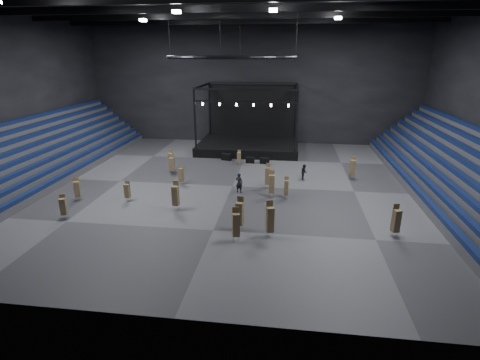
# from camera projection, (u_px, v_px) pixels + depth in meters

# --- Properties ---
(floor) EXTENTS (50.00, 50.00, 0.00)m
(floor) POSITION_uv_depth(u_px,v_px,m) (233.00, 186.00, 39.57)
(floor) COLOR #49494C
(floor) RESTS_ON ground
(wall_back) EXTENTS (50.00, 0.20, 18.00)m
(wall_back) POSITION_uv_depth(u_px,v_px,m) (253.00, 83.00, 56.36)
(wall_back) COLOR black
(wall_back) RESTS_ON ground
(wall_front) EXTENTS (50.00, 0.20, 18.00)m
(wall_front) POSITION_uv_depth(u_px,v_px,m) (163.00, 155.00, 16.95)
(wall_front) COLOR black
(wall_front) RESTS_ON ground
(wall_left) EXTENTS (0.20, 42.00, 18.00)m
(wall_left) POSITION_uv_depth(u_px,v_px,m) (0.00, 96.00, 39.72)
(wall_left) COLOR black
(wall_left) RESTS_ON ground
(bleachers_left) EXTENTS (7.20, 40.00, 6.40)m
(bleachers_left) POSITION_uv_depth(u_px,v_px,m) (30.00, 163.00, 41.82)
(bleachers_left) COLOR #464548
(bleachers_left) RESTS_ON floor
(bleachers_right) EXTENTS (7.20, 40.00, 6.40)m
(bleachers_right) POSITION_uv_depth(u_px,v_px,m) (466.00, 180.00, 36.21)
(bleachers_right) COLOR #464548
(bleachers_right) RESTS_ON floor
(stage) EXTENTS (14.00, 10.00, 9.20)m
(stage) POSITION_uv_depth(u_px,v_px,m) (249.00, 139.00, 54.34)
(stage) COLOR black
(stage) RESTS_ON floor
(truss_ring) EXTENTS (12.30, 12.30, 5.15)m
(truss_ring) POSITION_uv_depth(u_px,v_px,m) (232.00, 57.00, 35.37)
(truss_ring) COLOR black
(truss_ring) RESTS_ON ceiling
(roof_girders) EXTENTS (49.00, 30.35, 0.70)m
(roof_girders) POSITION_uv_depth(u_px,v_px,m) (231.00, 8.00, 34.01)
(roof_girders) COLOR black
(roof_girders) RESTS_ON ceiling
(floodlights) EXTENTS (28.60, 16.60, 0.25)m
(floodlights) POSITION_uv_depth(u_px,v_px,m) (224.00, 11.00, 30.45)
(floodlights) COLOR white
(floodlights) RESTS_ON roof_girders
(flight_case_left) EXTENTS (1.39, 0.92, 0.85)m
(flight_case_left) POSITION_uv_depth(u_px,v_px,m) (227.00, 157.00, 49.00)
(flight_case_left) COLOR black
(flight_case_left) RESTS_ON floor
(flight_case_mid) EXTENTS (1.09, 0.55, 0.73)m
(flight_case_mid) POSITION_uv_depth(u_px,v_px,m) (250.00, 160.00, 47.76)
(flight_case_mid) COLOR black
(flight_case_mid) RESTS_ON floor
(flight_case_right) EXTENTS (1.25, 0.87, 0.76)m
(flight_case_right) POSITION_uv_depth(u_px,v_px,m) (265.00, 161.00, 47.43)
(flight_case_right) COLOR black
(flight_case_right) RESTS_ON floor
(chair_stack_0) EXTENTS (0.58, 0.58, 2.69)m
(chair_stack_0) POSITION_uv_depth(u_px,v_px,m) (272.00, 183.00, 36.17)
(chair_stack_0) COLOR silver
(chair_stack_0) RESTS_ON floor
(chair_stack_1) EXTENTS (0.64, 0.64, 2.78)m
(chair_stack_1) POSITION_uv_depth(u_px,v_px,m) (240.00, 213.00, 29.41)
(chair_stack_1) COLOR silver
(chair_stack_1) RESTS_ON floor
(chair_stack_2) EXTENTS (0.68, 0.68, 2.92)m
(chair_stack_2) POSITION_uv_depth(u_px,v_px,m) (270.00, 219.00, 28.24)
(chair_stack_2) COLOR silver
(chair_stack_2) RESTS_ON floor
(chair_stack_3) EXTENTS (0.54, 0.54, 2.63)m
(chair_stack_3) POSITION_uv_depth(u_px,v_px,m) (268.00, 176.00, 38.65)
(chair_stack_3) COLOR silver
(chair_stack_3) RESTS_ON floor
(chair_stack_4) EXTENTS (0.55, 0.55, 2.74)m
(chair_stack_4) POSITION_uv_depth(u_px,v_px,m) (171.00, 160.00, 43.87)
(chair_stack_4) COLOR silver
(chair_stack_4) RESTS_ON floor
(chair_stack_5) EXTENTS (0.47, 0.47, 2.01)m
(chair_stack_5) POSITION_uv_depth(u_px,v_px,m) (127.00, 191.00, 35.22)
(chair_stack_5) COLOR silver
(chair_stack_5) RESTS_ON floor
(chair_stack_6) EXTENTS (0.60, 0.60, 2.16)m
(chair_stack_6) POSITION_uv_depth(u_px,v_px,m) (63.00, 206.00, 31.48)
(chair_stack_6) COLOR silver
(chair_stack_6) RESTS_ON floor
(chair_stack_7) EXTENTS (0.65, 0.65, 2.28)m
(chair_stack_7) POSITION_uv_depth(u_px,v_px,m) (77.00, 189.00, 35.33)
(chair_stack_7) COLOR silver
(chair_stack_7) RESTS_ON floor
(chair_stack_8) EXTENTS (0.58, 0.58, 2.54)m
(chair_stack_8) POSITION_uv_depth(u_px,v_px,m) (353.00, 167.00, 41.59)
(chair_stack_8) COLOR silver
(chair_stack_8) RESTS_ON floor
(chair_stack_9) EXTENTS (0.46, 0.46, 1.87)m
(chair_stack_9) POSITION_uv_depth(u_px,v_px,m) (239.00, 157.00, 46.81)
(chair_stack_9) COLOR silver
(chair_stack_9) RESTS_ON floor
(chair_stack_10) EXTENTS (0.41, 0.41, 2.18)m
(chair_stack_10) POSITION_uv_depth(u_px,v_px,m) (286.00, 187.00, 35.92)
(chair_stack_10) COLOR silver
(chair_stack_10) RESTS_ON floor
(chair_stack_11) EXTENTS (0.64, 0.64, 2.67)m
(chair_stack_11) POSITION_uv_depth(u_px,v_px,m) (236.00, 224.00, 27.63)
(chair_stack_11) COLOR silver
(chair_stack_11) RESTS_ON floor
(chair_stack_12) EXTENTS (0.58, 0.58, 2.68)m
(chair_stack_12) POSITION_uv_depth(u_px,v_px,m) (176.00, 195.00, 33.20)
(chair_stack_12) COLOR silver
(chair_stack_12) RESTS_ON floor
(chair_stack_13) EXTENTS (0.58, 0.58, 2.31)m
(chair_stack_13) POSITION_uv_depth(u_px,v_px,m) (172.00, 164.00, 43.12)
(chair_stack_13) COLOR silver
(chair_stack_13) RESTS_ON floor
(chair_stack_14) EXTENTS (0.64, 0.64, 2.64)m
(chair_stack_14) POSITION_uv_depth(u_px,v_px,m) (396.00, 220.00, 28.33)
(chair_stack_14) COLOR silver
(chair_stack_14) RESTS_ON floor
(chair_stack_15) EXTENTS (0.55, 0.55, 2.11)m
(chair_stack_15) POSITION_uv_depth(u_px,v_px,m) (181.00, 174.00, 39.75)
(chair_stack_15) COLOR silver
(chair_stack_15) RESTS_ON floor
(man_center) EXTENTS (0.85, 0.68, 2.04)m
(man_center) POSITION_uv_depth(u_px,v_px,m) (239.00, 183.00, 37.46)
(man_center) COLOR black
(man_center) RESTS_ON floor
(crew_member) EXTENTS (0.71, 0.88, 1.73)m
(crew_member) POSITION_uv_depth(u_px,v_px,m) (304.00, 172.00, 41.40)
(crew_member) COLOR black
(crew_member) RESTS_ON floor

